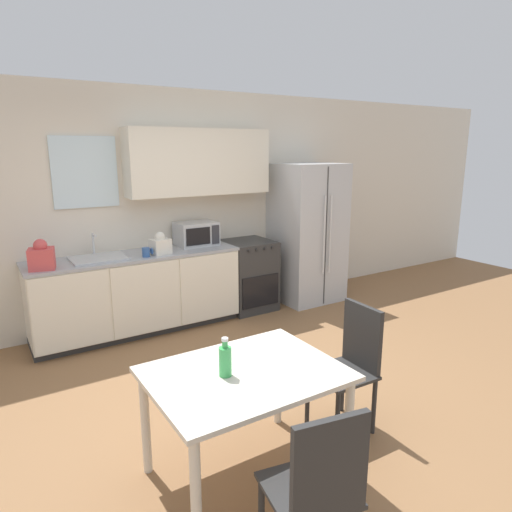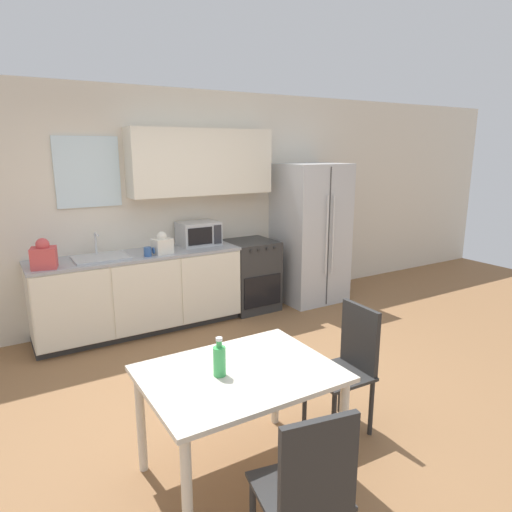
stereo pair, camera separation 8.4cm
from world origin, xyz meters
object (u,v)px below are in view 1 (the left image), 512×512
Objects in this scene: refrigerator at (307,233)px; coffee_mug at (147,252)px; dining_table at (245,386)px; dining_chair_near at (319,486)px; microwave at (196,234)px; drink_bottle at (225,360)px; dining_chair_side at (352,358)px; oven_range at (248,275)px.

coffee_mug is at bearing -177.71° from refrigerator.
dining_chair_near is at bearing -96.75° from dining_table.
microwave is 0.50× the size of dining_chair_near.
microwave is at bearing 20.60° from coffee_mug.
microwave is at bearing 68.05° from drink_bottle.
dining_chair_near is 1.36m from dining_chair_side.
drink_bottle is (-0.12, 0.02, 0.19)m from dining_table.
dining_chair_near is (-1.07, -3.56, -0.50)m from microwave.
oven_range is at bearing 174.90° from refrigerator.
coffee_mug is 2.55m from dining_chair_side.
microwave is at bearing 171.61° from oven_range.
refrigerator is 1.97× the size of dining_chair_near.
drink_bottle reaches higher than dining_chair_side.
dining_chair_side is at bearing 2.11° from drink_bottle.
dining_table is at bearing -96.21° from coffee_mug.
dining_table is 0.95m from dining_chair_side.
dining_table is at bearing 93.53° from dining_chair_near.
refrigerator is 7.71× the size of drink_bottle.
oven_range is 3.13m from dining_table.
oven_range is 0.89m from microwave.
dining_chair_side is at bearing 50.04° from dining_chair_near.
dining_table is (-0.98, -2.75, -0.41)m from microwave.
dining_chair_near is 0.87m from drink_bottle.
coffee_mug is 2.50m from drink_bottle.
microwave is 0.41× the size of dining_table.
coffee_mug reaches higher than dining_table.
microwave is 2.74m from dining_chair_side.
dining_chair_side is at bearing -74.46° from coffee_mug.
dining_chair_side is at bearing -104.90° from oven_range.
dining_chair_side is (-0.03, -2.70, -0.50)m from microwave.
oven_range is 3.88m from dining_chair_near.
refrigerator is at bearing -30.04° from dining_chair_side.
dining_chair_side is (0.95, 0.06, -0.09)m from dining_table.
refrigerator reaches higher than oven_range.
drink_bottle is (-0.39, -2.47, -0.13)m from coffee_mug.
coffee_mug is 0.10× the size of dining_table.
oven_range is at bearing -8.39° from microwave.
dining_chair_side is at bearing -122.04° from refrigerator.
dining_table is 0.23m from drink_bottle.
dining_table is at bearing -134.39° from refrigerator.
refrigerator is 1.61× the size of dining_table.
refrigerator is at bearing 45.61° from dining_table.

